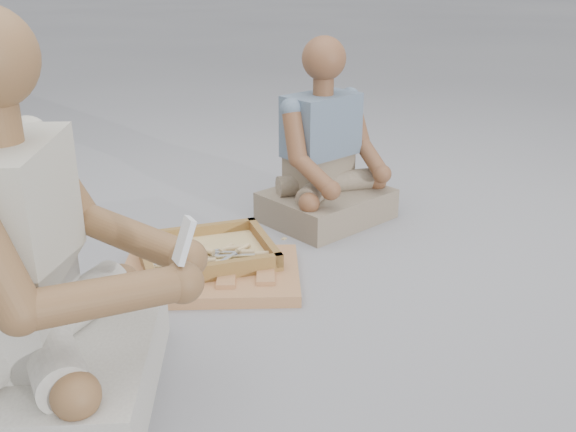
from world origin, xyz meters
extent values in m
plane|color=gray|center=(0.00, 0.00, 0.00)|extent=(60.00, 60.00, 0.00)
cube|color=#99613B|center=(-0.34, 0.32, 0.02)|extent=(0.70, 0.52, 0.04)
cube|color=brown|center=(-0.34, 0.42, 0.05)|extent=(0.54, 0.46, 0.01)
cube|color=brown|center=(-0.37, 0.60, 0.08)|extent=(0.49, 0.11, 0.05)
cube|color=brown|center=(-0.32, 0.24, 0.08)|extent=(0.49, 0.11, 0.05)
cube|color=brown|center=(-0.12, 0.46, 0.08)|extent=(0.09, 0.39, 0.05)
cube|color=brown|center=(-0.57, 0.39, 0.08)|extent=(0.09, 0.39, 0.05)
cube|color=#D5B97E|center=(-0.34, 0.42, 0.06)|extent=(0.48, 0.40, 0.01)
cube|color=silver|center=(-0.31, 0.41, 0.07)|extent=(0.15, 0.04, 0.00)
cylinder|color=tan|center=(-0.20, 0.39, 0.07)|extent=(0.07, 0.03, 0.02)
cube|color=silver|center=(-0.43, 0.40, 0.08)|extent=(0.05, 0.15, 0.00)
cylinder|color=tan|center=(-0.40, 0.29, 0.08)|extent=(0.04, 0.07, 0.02)
cube|color=silver|center=(-0.34, 0.36, 0.07)|extent=(0.11, 0.12, 0.00)
cylinder|color=tan|center=(-0.27, 0.44, 0.07)|extent=(0.06, 0.07, 0.02)
cube|color=silver|center=(-0.28, 0.33, 0.08)|extent=(0.11, 0.12, 0.00)
cylinder|color=tan|center=(-0.21, 0.41, 0.08)|extent=(0.06, 0.07, 0.02)
cube|color=silver|center=(-0.35, 0.42, 0.07)|extent=(0.15, 0.03, 0.00)
cylinder|color=tan|center=(-0.24, 0.43, 0.07)|extent=(0.07, 0.03, 0.02)
cube|color=silver|center=(-0.43, 0.48, 0.08)|extent=(0.12, 0.11, 0.00)
cylinder|color=tan|center=(-0.35, 0.41, 0.08)|extent=(0.07, 0.06, 0.02)
cube|color=silver|center=(-0.24, 0.36, 0.08)|extent=(0.15, 0.02, 0.00)
cylinder|color=tan|center=(-0.13, 0.36, 0.08)|extent=(0.07, 0.03, 0.02)
cube|color=silver|center=(-0.46, 0.33, 0.08)|extent=(0.15, 0.02, 0.00)
cylinder|color=tan|center=(-0.35, 0.33, 0.08)|extent=(0.07, 0.02, 0.02)
cube|color=#D5B97E|center=(-0.40, 0.46, 0.00)|extent=(0.02, 0.02, 0.00)
cube|color=#D5B97E|center=(-0.19, 0.54, 0.00)|extent=(0.02, 0.02, 0.00)
cube|color=#D5B97E|center=(-0.31, 0.24, 0.00)|extent=(0.02, 0.02, 0.00)
cube|color=#D5B97E|center=(-0.26, 0.34, 0.00)|extent=(0.02, 0.02, 0.00)
cube|color=#D5B97E|center=(-0.13, 0.78, 0.00)|extent=(0.02, 0.02, 0.00)
cube|color=#D5B97E|center=(-0.53, 0.61, 0.00)|extent=(0.02, 0.02, 0.00)
cube|color=#D5B97E|center=(-0.57, 0.69, 0.00)|extent=(0.02, 0.02, 0.00)
cube|color=#D5B97E|center=(-0.23, 0.69, 0.00)|extent=(0.02, 0.02, 0.00)
cube|color=#D5B97E|center=(-0.29, 0.50, 0.00)|extent=(0.02, 0.02, 0.00)
cube|color=#D5B97E|center=(-0.52, 0.75, 0.00)|extent=(0.02, 0.02, 0.00)
cube|color=#D5B97E|center=(-0.04, 0.52, 0.00)|extent=(0.02, 0.02, 0.00)
cube|color=#D5B97E|center=(-0.01, 0.65, 0.00)|extent=(0.02, 0.02, 0.00)
cube|color=#D5B97E|center=(-0.66, 0.43, 0.00)|extent=(0.02, 0.02, 0.00)
cube|color=#B9B7AB|center=(-0.78, -0.29, 0.08)|extent=(0.59, 0.71, 0.17)
cube|color=#B9B7AB|center=(-0.85, -0.28, 0.27)|extent=(0.26, 0.38, 0.20)
cube|color=#ACA598|center=(-0.84, -0.29, 0.54)|extent=(0.29, 0.43, 0.34)
sphere|color=brown|center=(-0.42, -0.27, 0.37)|extent=(0.11, 0.11, 0.11)
sphere|color=brown|center=(-0.43, -0.40, 0.37)|extent=(0.11, 0.11, 0.11)
cube|color=#7D6B5A|center=(0.22, 0.84, 0.07)|extent=(0.66, 0.63, 0.13)
cube|color=#7D6B5A|center=(0.19, 0.89, 0.21)|extent=(0.34, 0.30, 0.16)
cube|color=slate|center=(0.20, 0.88, 0.43)|extent=(0.38, 0.34, 0.27)
sphere|color=brown|center=(0.20, 0.87, 0.72)|extent=(0.19, 0.19, 0.19)
sphere|color=brown|center=(0.45, 0.78, 0.22)|extent=(0.08, 0.08, 0.08)
sphere|color=brown|center=(0.18, 0.61, 0.22)|extent=(0.08, 0.08, 0.08)
cube|color=silver|center=(-0.42, -0.40, 0.48)|extent=(0.07, 0.06, 0.11)
cube|color=black|center=(-0.42, -0.40, 0.49)|extent=(0.03, 0.04, 0.04)
camera|label=1|loc=(-0.41, -1.81, 1.09)|focal=40.00mm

